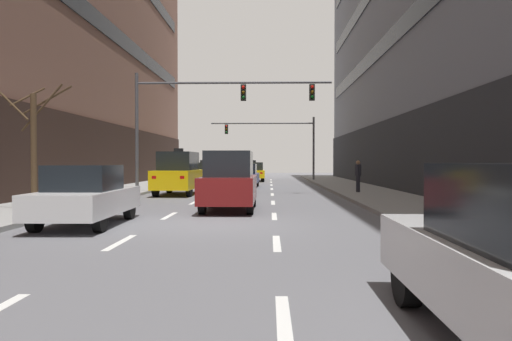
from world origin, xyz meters
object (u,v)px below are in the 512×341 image
at_px(car_driving_4, 230,181).
at_px(street_tree_0, 34,142).
at_px(traffic_signal_0, 206,106).
at_px(traffic_signal_1, 280,136).
at_px(pedestrian_0, 358,174).
at_px(car_driving_1, 86,196).
at_px(taxi_driving_0, 212,173).
at_px(car_driving_6, 245,176).
at_px(taxi_driving_5, 253,172).
at_px(taxi_driving_3, 203,174).
at_px(taxi_driving_2, 179,173).

bearing_deg(car_driving_4, street_tree_0, -172.75).
height_order(traffic_signal_0, traffic_signal_1, traffic_signal_0).
height_order(car_driving_4, pedestrian_0, car_driving_4).
xyz_separation_m(car_driving_1, traffic_signal_0, (1.69, 12.05, 3.83)).
height_order(taxi_driving_0, car_driving_6, taxi_driving_0).
relative_size(taxi_driving_5, traffic_signal_1, 0.49).
bearing_deg(car_driving_4, traffic_signal_1, 84.71).
bearing_deg(street_tree_0, taxi_driving_0, 83.05).
relative_size(taxi_driving_3, pedestrian_0, 2.69).
relative_size(taxi_driving_3, street_tree_0, 1.02).
bearing_deg(taxi_driving_5, traffic_signal_1, 6.21).
distance_m(taxi_driving_0, car_driving_4, 24.79).
bearing_deg(street_tree_0, taxi_driving_5, 75.56).
bearing_deg(pedestrian_0, street_tree_0, -144.80).
xyz_separation_m(car_driving_1, taxi_driving_2, (0.23, 11.99, 0.31)).
height_order(taxi_driving_3, street_tree_0, street_tree_0).
height_order(car_driving_1, traffic_signal_1, traffic_signal_1).
distance_m(taxi_driving_2, car_driving_4, 8.53).
relative_size(taxi_driving_5, street_tree_0, 1.04).
bearing_deg(traffic_signal_1, pedestrian_0, -77.68).
xyz_separation_m(traffic_signal_1, pedestrian_0, (3.75, -17.16, -2.89)).
height_order(car_driving_6, traffic_signal_1, traffic_signal_1).
distance_m(car_driving_6, street_tree_0, 17.13).
height_order(taxi_driving_2, pedestrian_0, taxi_driving_2).
xyz_separation_m(car_driving_1, street_tree_0, (-3.09, 3.29, 1.60)).
distance_m(taxi_driving_0, traffic_signal_1, 6.78).
bearing_deg(pedestrian_0, taxi_driving_5, 109.78).
height_order(traffic_signal_1, street_tree_0, traffic_signal_1).
height_order(taxi_driving_2, traffic_signal_0, traffic_signal_0).
height_order(taxi_driving_2, taxi_driving_3, taxi_driving_2).
distance_m(taxi_driving_0, traffic_signal_0, 17.15).
bearing_deg(car_driving_1, taxi_driving_0, 90.00).
bearing_deg(taxi_driving_3, car_driving_1, -90.18).
bearing_deg(street_tree_0, car_driving_6, 67.84).
bearing_deg(taxi_driving_3, traffic_signal_1, 49.82).
bearing_deg(car_driving_6, car_driving_1, -99.92).
relative_size(car_driving_1, pedestrian_0, 2.66).
xyz_separation_m(taxi_driving_5, street_tree_0, (-6.67, -25.91, 1.58)).
height_order(car_driving_1, street_tree_0, street_tree_0).
height_order(car_driving_4, car_driving_6, car_driving_4).
xyz_separation_m(taxi_driving_5, car_driving_6, (-0.24, -10.11, -0.04)).
bearing_deg(car_driving_4, taxi_driving_2, 113.02).
bearing_deg(taxi_driving_0, car_driving_4, -81.71).
bearing_deg(traffic_signal_1, taxi_driving_0, -172.43).
relative_size(taxi_driving_0, traffic_signal_0, 0.42).
xyz_separation_m(traffic_signal_1, street_tree_0, (-9.01, -26.16, -1.59)).
bearing_deg(traffic_signal_0, taxi_driving_0, 95.80).
relative_size(taxi_driving_0, street_tree_0, 0.98).
xyz_separation_m(car_driving_1, traffic_signal_1, (5.91, 29.45, 3.19)).
xyz_separation_m(taxi_driving_2, street_tree_0, (-3.33, -8.70, 1.29)).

